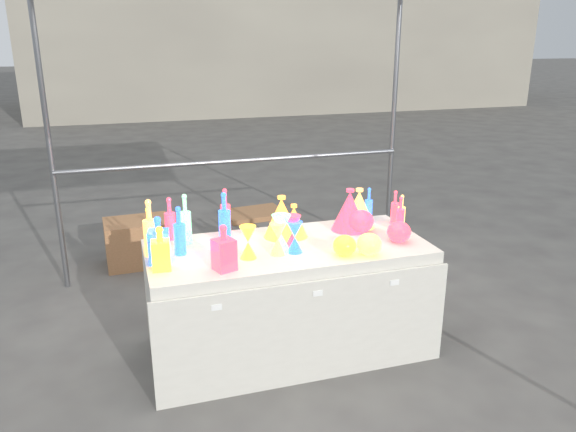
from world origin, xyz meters
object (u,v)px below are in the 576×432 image
object	(u,v)px
globe_0	(345,247)
decanter_0	(161,248)
bottle_0	(149,229)
display_table	(288,299)
lampshade_0	(282,216)
cardboard_box_closed	(138,242)

from	to	relation	value
globe_0	decanter_0	bearing A→B (deg)	173.63
bottle_0	globe_0	distance (m)	1.22
decanter_0	globe_0	world-z (taller)	decanter_0
display_table	globe_0	bearing A→B (deg)	-43.10
bottle_0	lampshade_0	distance (m)	0.86
display_table	lampshade_0	distance (m)	0.55
cardboard_box_closed	globe_0	bearing A→B (deg)	-63.75
decanter_0	cardboard_box_closed	bearing A→B (deg)	96.73
display_table	lampshade_0	xyz separation A→B (m)	(0.01, 0.18, 0.52)
cardboard_box_closed	lampshade_0	size ratio (longest dim) A/B	2.05
cardboard_box_closed	globe_0	world-z (taller)	globe_0
bottle_0	lampshade_0	bearing A→B (deg)	-0.94
decanter_0	lampshade_0	distance (m)	0.88
bottle_0	lampshade_0	world-z (taller)	lampshade_0
display_table	cardboard_box_closed	size ratio (longest dim) A/B	3.16
decanter_0	lampshade_0	size ratio (longest dim) A/B	0.93
display_table	lampshade_0	bearing A→B (deg)	87.08
bottle_0	decanter_0	distance (m)	0.34
bottle_0	display_table	bearing A→B (deg)	-13.05
cardboard_box_closed	lampshade_0	bearing A→B (deg)	-64.42
display_table	globe_0	distance (m)	0.58
display_table	bottle_0	distance (m)	1.01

